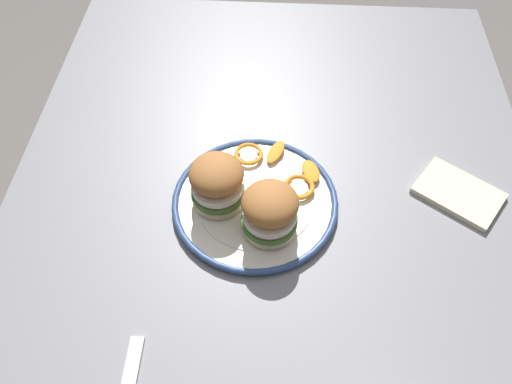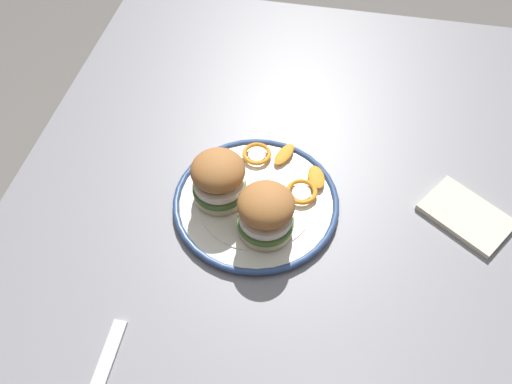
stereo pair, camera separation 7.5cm
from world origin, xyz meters
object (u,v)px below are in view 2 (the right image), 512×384
Objects in this scene: dining_table at (266,266)px; sandwich_half_left at (266,213)px; dinner_plate at (256,202)px; sandwich_half_right at (219,178)px.

sandwich_half_left is (0.02, 0.01, 0.16)m from dining_table.
sandwich_half_right is at bearing 93.33° from dinner_plate.
sandwich_half_left reaches higher than dining_table.
sandwich_half_right is (0.07, 0.10, 0.16)m from dining_table.
sandwich_half_left is (-0.06, -0.03, 0.06)m from dinner_plate.
sandwich_half_left is at bearing 17.79° from dining_table.
dining_table is 0.13m from dinner_plate.
dining_table is 0.16m from sandwich_half_left.
dining_table is at bearing -125.98° from sandwich_half_right.
sandwich_half_left and sandwich_half_right have the same top height.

